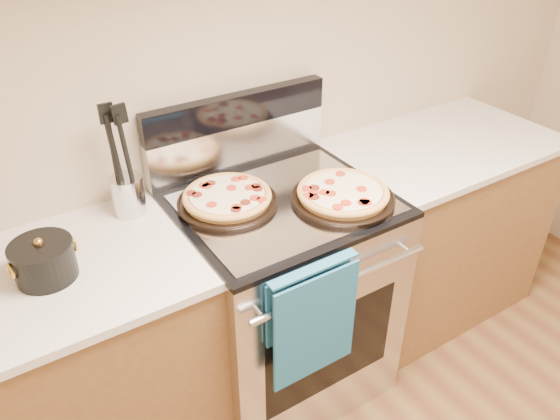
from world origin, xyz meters
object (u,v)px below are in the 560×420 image
pepperoni_pizza_front (343,195)px  saucepan (44,262)px  pepperoni_pizza_back (227,198)px  utensil_crock (128,195)px  range_body (281,298)px

pepperoni_pizza_front → saucepan: saucepan is taller
pepperoni_pizza_back → saucepan: bearing=-175.7°
pepperoni_pizza_front → saucepan: (-0.99, 0.15, 0.01)m
pepperoni_pizza_front → utensil_crock: (-0.66, 0.36, 0.03)m
range_body → utensil_crock: bearing=154.5°
range_body → pepperoni_pizza_front: bearing=-35.8°
range_body → pepperoni_pizza_back: (-0.18, 0.07, 0.50)m
saucepan → utensil_crock: bearing=32.1°
pepperoni_pizza_back → utensil_crock: bearing=152.0°
pepperoni_pizza_front → pepperoni_pizza_back: bearing=150.9°
pepperoni_pizza_back → saucepan: size_ratio=1.99×
pepperoni_pizza_back → saucepan: (-0.63, -0.05, 0.01)m
pepperoni_pizza_back → pepperoni_pizza_front: bearing=-29.1°
range_body → pepperoni_pizza_back: pepperoni_pizza_back is taller
pepperoni_pizza_front → saucepan: 1.00m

